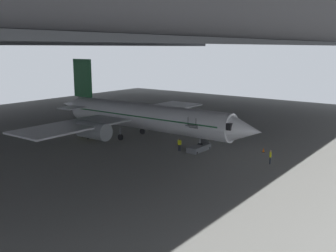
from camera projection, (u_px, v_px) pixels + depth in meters
ground_plane at (169, 143)px, 55.32m from camera, size 110.00×110.00×0.00m
hangar_structure at (99, 36)px, 60.41m from camera, size 121.00×99.00×15.77m
airplane_main at (142, 116)px, 57.07m from camera, size 35.58×37.03×11.60m
boarding_stairs at (199, 145)px, 51.10m from camera, size 4.24×1.55×4.69m
crew_worker_near_nose at (270, 156)px, 45.21m from camera, size 0.50×0.36×1.70m
crew_worker_by_stairs at (179, 144)px, 50.94m from camera, size 0.27×0.54×1.69m
traffic_cone_orange at (263, 150)px, 50.47m from camera, size 0.36×0.36×0.60m
baggage_tug at (89, 134)px, 58.51m from camera, size 1.63×2.38×0.90m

